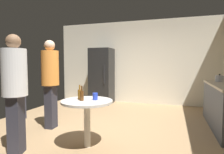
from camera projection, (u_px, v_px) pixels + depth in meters
name	position (u px, v px, depth m)	size (l,w,h in m)	color
ground_plane	(109.00, 129.00, 3.92)	(5.20, 5.20, 0.10)	#9E7C56
wall_back	(134.00, 62.00, 6.31)	(5.32, 0.06, 2.70)	silver
refrigerator	(102.00, 76.00, 6.24)	(0.70, 0.68, 1.80)	black
kettle	(220.00, 79.00, 4.25)	(0.24, 0.17, 0.18)	#B2B2B7
foreground_table	(87.00, 107.00, 2.95)	(0.80, 0.80, 0.73)	beige
beer_bottle_amber	(80.00, 94.00, 3.05)	(0.06, 0.06, 0.23)	#8C5919
beer_bottle_brown	(82.00, 95.00, 2.92)	(0.06, 0.06, 0.23)	#593314
plastic_cup_blue	(95.00, 96.00, 2.98)	(0.08, 0.08, 0.11)	blue
person_in_white_shirt	(15.00, 85.00, 2.70)	(0.43, 0.43, 1.71)	#2D2D38
person_in_orange_shirt	(50.00, 77.00, 3.80)	(0.36, 0.36, 1.77)	#2D2D38
person_in_teal_shirt	(19.00, 78.00, 4.45)	(0.46, 0.46, 1.67)	#2D2D38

